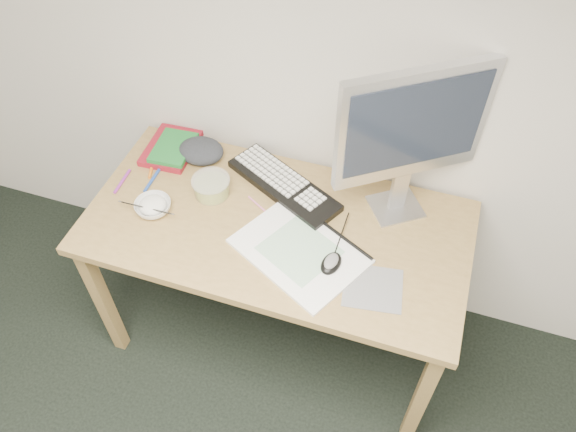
{
  "coord_description": "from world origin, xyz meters",
  "views": [
    {
      "loc": [
        0.64,
        0.2,
        2.32
      ],
      "look_at": [
        0.23,
        1.42,
        0.83
      ],
      "focal_mm": 35.0,
      "sensor_mm": 36.0,
      "label": 1
    }
  ],
  "objects_px": {
    "desk": "(277,238)",
    "keyboard": "(284,185)",
    "sketchpad": "(299,251)",
    "rice_bowl": "(153,207)",
    "monitor": "(412,129)"
  },
  "relations": [
    {
      "from": "keyboard",
      "to": "rice_bowl",
      "type": "xyz_separation_m",
      "value": [
        -0.42,
        -0.26,
        0.01
      ]
    },
    {
      "from": "desk",
      "to": "sketchpad",
      "type": "relative_size",
      "value": 3.25
    },
    {
      "from": "desk",
      "to": "keyboard",
      "type": "relative_size",
      "value": 2.91
    },
    {
      "from": "monitor",
      "to": "rice_bowl",
      "type": "height_order",
      "value": "monitor"
    },
    {
      "from": "sketchpad",
      "to": "keyboard",
      "type": "relative_size",
      "value": 0.89
    },
    {
      "from": "desk",
      "to": "keyboard",
      "type": "height_order",
      "value": "keyboard"
    },
    {
      "from": "sketchpad",
      "to": "rice_bowl",
      "type": "xyz_separation_m",
      "value": [
        -0.57,
        0.01,
        0.01
      ]
    },
    {
      "from": "sketchpad",
      "to": "rice_bowl",
      "type": "relative_size",
      "value": 3.2
    },
    {
      "from": "monitor",
      "to": "rice_bowl",
      "type": "bearing_deg",
      "value": 164.11
    },
    {
      "from": "keyboard",
      "to": "monitor",
      "type": "distance_m",
      "value": 0.56
    },
    {
      "from": "monitor",
      "to": "sketchpad",
      "type": "bearing_deg",
      "value": -166.82
    },
    {
      "from": "sketchpad",
      "to": "keyboard",
      "type": "bearing_deg",
      "value": 145.61
    },
    {
      "from": "rice_bowl",
      "to": "keyboard",
      "type": "bearing_deg",
      "value": 31.96
    },
    {
      "from": "keyboard",
      "to": "monitor",
      "type": "bearing_deg",
      "value": 32.02
    },
    {
      "from": "sketchpad",
      "to": "monitor",
      "type": "xyz_separation_m",
      "value": [
        0.28,
        0.31,
        0.37
      ]
    }
  ]
}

